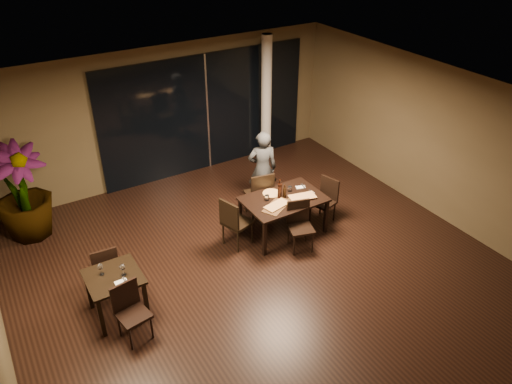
# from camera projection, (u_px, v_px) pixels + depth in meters

# --- Properties ---
(ground) EXTENTS (8.00, 8.00, 0.00)m
(ground) POSITION_uv_depth(u_px,v_px,m) (260.00, 271.00, 8.66)
(ground) COLOR black
(ground) RESTS_ON ground
(wall_back) EXTENTS (8.00, 0.10, 3.00)m
(wall_back) POSITION_uv_depth(u_px,v_px,m) (163.00, 114.00, 10.85)
(wall_back) COLOR #4E4129
(wall_back) RESTS_ON ground
(wall_front) EXTENTS (8.00, 0.10, 3.00)m
(wall_front) POSITION_uv_depth(u_px,v_px,m) (476.00, 384.00, 4.92)
(wall_front) COLOR #4E4129
(wall_front) RESTS_ON ground
(wall_right) EXTENTS (0.10, 8.00, 3.00)m
(wall_right) POSITION_uv_depth(u_px,v_px,m) (438.00, 141.00, 9.68)
(wall_right) COLOR #4E4129
(wall_right) RESTS_ON ground
(ceiling) EXTENTS (8.00, 8.00, 0.04)m
(ceiling) POSITION_uv_depth(u_px,v_px,m) (261.00, 108.00, 7.10)
(ceiling) COLOR silver
(ceiling) RESTS_ON wall_back
(window_panel) EXTENTS (5.00, 0.06, 2.70)m
(window_panel) POSITION_uv_depth(u_px,v_px,m) (207.00, 113.00, 11.30)
(window_panel) COLOR black
(window_panel) RESTS_ON ground
(column) EXTENTS (0.24, 0.24, 3.00)m
(column) POSITION_uv_depth(u_px,v_px,m) (266.00, 99.00, 11.62)
(column) COLOR silver
(column) RESTS_ON ground
(main_table) EXTENTS (1.50, 1.00, 0.75)m
(main_table) POSITION_uv_depth(u_px,v_px,m) (284.00, 202.00, 9.34)
(main_table) COLOR black
(main_table) RESTS_ON ground
(side_table) EXTENTS (0.80, 0.80, 0.75)m
(side_table) POSITION_uv_depth(u_px,v_px,m) (114.00, 282.00, 7.50)
(side_table) COLOR black
(side_table) RESTS_ON ground
(chair_main_far) EXTENTS (0.56, 0.56, 1.04)m
(chair_main_far) POSITION_uv_depth(u_px,v_px,m) (260.00, 193.00, 9.79)
(chair_main_far) COLOR black
(chair_main_far) RESTS_ON ground
(chair_main_near) EXTENTS (0.53, 0.53, 0.92)m
(chair_main_near) POSITION_uv_depth(u_px,v_px,m) (300.00, 222.00, 9.03)
(chair_main_near) COLOR black
(chair_main_near) RESTS_ON ground
(chair_main_left) EXTENTS (0.58, 0.58, 1.00)m
(chair_main_left) POSITION_uv_depth(u_px,v_px,m) (234.00, 221.00, 9.01)
(chair_main_left) COLOR black
(chair_main_left) RESTS_ON ground
(chair_main_right) EXTENTS (0.52, 0.52, 0.90)m
(chair_main_right) POSITION_uv_depth(u_px,v_px,m) (326.00, 198.00, 9.79)
(chair_main_right) COLOR black
(chair_main_right) RESTS_ON ground
(chair_side_far) EXTENTS (0.44, 0.44, 0.89)m
(chair_side_far) POSITION_uv_depth(u_px,v_px,m) (105.00, 266.00, 8.01)
(chair_side_far) COLOR black
(chair_side_far) RESTS_ON ground
(chair_side_near) EXTENTS (0.49, 0.49, 0.91)m
(chair_side_near) POSITION_uv_depth(u_px,v_px,m) (130.00, 308.00, 7.19)
(chair_side_near) COLOR black
(chair_side_near) RESTS_ON ground
(diner) EXTENTS (0.66, 0.55, 1.65)m
(diner) POSITION_uv_depth(u_px,v_px,m) (262.00, 169.00, 10.13)
(diner) COLOR #2F3234
(diner) RESTS_ON ground
(potted_plant) EXTENTS (1.26, 1.26, 1.85)m
(potted_plant) POSITION_uv_depth(u_px,v_px,m) (22.00, 193.00, 9.14)
(potted_plant) COLOR #1F4717
(potted_plant) RESTS_ON ground
(pizza_board_left) EXTENTS (0.68, 0.56, 0.01)m
(pizza_board_left) POSITION_uv_depth(u_px,v_px,m) (277.00, 206.00, 9.06)
(pizza_board_left) COLOR #432A15
(pizza_board_left) RESTS_ON main_table
(pizza_board_right) EXTENTS (0.50, 0.26, 0.01)m
(pizza_board_right) POSITION_uv_depth(u_px,v_px,m) (302.00, 198.00, 9.31)
(pizza_board_right) COLOR #483117
(pizza_board_right) RESTS_ON main_table
(oblong_pizza_left) EXTENTS (0.49, 0.31, 0.02)m
(oblong_pizza_left) POSITION_uv_depth(u_px,v_px,m) (277.00, 205.00, 9.05)
(oblong_pizza_left) COLOR maroon
(oblong_pizza_left) RESTS_ON pizza_board_left
(oblong_pizza_right) EXTENTS (0.52, 0.33, 0.02)m
(oblong_pizza_right) POSITION_uv_depth(u_px,v_px,m) (302.00, 197.00, 9.30)
(oblong_pizza_right) COLOR maroon
(oblong_pizza_right) RESTS_ON pizza_board_right
(round_pizza) EXTENTS (0.33, 0.33, 0.01)m
(round_pizza) POSITION_uv_depth(u_px,v_px,m) (272.00, 193.00, 9.44)
(round_pizza) COLOR #AB3813
(round_pizza) RESTS_ON main_table
(bottle_a) EXTENTS (0.07, 0.07, 0.30)m
(bottle_a) POSITION_uv_depth(u_px,v_px,m) (279.00, 191.00, 9.22)
(bottle_a) COLOR black
(bottle_a) RESTS_ON main_table
(bottle_b) EXTENTS (0.06, 0.06, 0.27)m
(bottle_b) POSITION_uv_depth(u_px,v_px,m) (285.00, 191.00, 9.27)
(bottle_b) COLOR black
(bottle_b) RESTS_ON main_table
(bottle_c) EXTENTS (0.07, 0.07, 0.34)m
(bottle_c) POSITION_uv_depth(u_px,v_px,m) (280.00, 188.00, 9.30)
(bottle_c) COLOR black
(bottle_c) RESTS_ON main_table
(tumbler_left) EXTENTS (0.08, 0.08, 0.10)m
(tumbler_left) POSITION_uv_depth(u_px,v_px,m) (267.00, 198.00, 9.23)
(tumbler_left) COLOR white
(tumbler_left) RESTS_ON main_table
(tumbler_right) EXTENTS (0.08, 0.08, 0.10)m
(tumbler_right) POSITION_uv_depth(u_px,v_px,m) (290.00, 189.00, 9.51)
(tumbler_right) COLOR white
(tumbler_right) RESTS_ON main_table
(napkin_near) EXTENTS (0.18, 0.10, 0.01)m
(napkin_near) POSITION_uv_depth(u_px,v_px,m) (309.00, 193.00, 9.44)
(napkin_near) COLOR silver
(napkin_near) RESTS_ON main_table
(napkin_far) EXTENTS (0.20, 0.14, 0.01)m
(napkin_far) POSITION_uv_depth(u_px,v_px,m) (301.00, 187.00, 9.63)
(napkin_far) COLOR white
(napkin_far) RESTS_ON main_table
(wine_glass_a) EXTENTS (0.08, 0.08, 0.19)m
(wine_glass_a) POSITION_uv_depth(u_px,v_px,m) (101.00, 270.00, 7.41)
(wine_glass_a) COLOR white
(wine_glass_a) RESTS_ON side_table
(wine_glass_b) EXTENTS (0.08, 0.08, 0.19)m
(wine_glass_b) POSITION_uv_depth(u_px,v_px,m) (123.00, 270.00, 7.40)
(wine_glass_b) COLOR white
(wine_glass_b) RESTS_ON side_table
(side_napkin) EXTENTS (0.18, 0.11, 0.01)m
(side_napkin) POSITION_uv_depth(u_px,v_px,m) (121.00, 282.00, 7.30)
(side_napkin) COLOR silver
(side_napkin) RESTS_ON side_table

